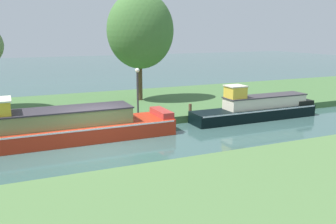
% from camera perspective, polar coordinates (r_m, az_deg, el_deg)
% --- Properties ---
extents(ground_plane, '(120.00, 120.00, 0.00)m').
position_cam_1_polar(ground_plane, '(16.55, -10.70, -5.03)').
color(ground_plane, '#375753').
extents(riverbank_far, '(72.00, 10.00, 0.40)m').
position_cam_1_polar(riverbank_far, '(23.17, -14.72, 0.30)').
color(riverbank_far, '#436A39').
rests_on(riverbank_far, ground_plane).
extents(black_barge, '(7.64, 1.53, 2.02)m').
position_cam_1_polar(black_barge, '(21.48, 13.76, 0.57)').
color(black_barge, black).
rests_on(black_barge, ground_plane).
extents(red_narrowboat, '(10.57, 2.24, 2.15)m').
position_cam_1_polar(red_narrowboat, '(17.27, -16.46, -2.32)').
color(red_narrowboat, '#B72D16').
rests_on(red_narrowboat, ground_plane).
extents(willow_tree_right, '(4.34, 3.40, 6.97)m').
position_cam_1_polar(willow_tree_right, '(23.94, -4.27, 12.45)').
color(willow_tree_right, '#503A25').
rests_on(willow_tree_right, riverbank_far).
extents(lamp_post, '(0.24, 0.24, 2.58)m').
position_cam_1_polar(lamp_post, '(19.91, -4.75, 4.14)').
color(lamp_post, '#333338').
rests_on(lamp_post, riverbank_far).
extents(mooring_post_near, '(0.17, 0.17, 0.53)m').
position_cam_1_polar(mooring_post_near, '(20.62, 3.46, 0.55)').
color(mooring_post_near, brown).
rests_on(mooring_post_near, riverbank_far).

